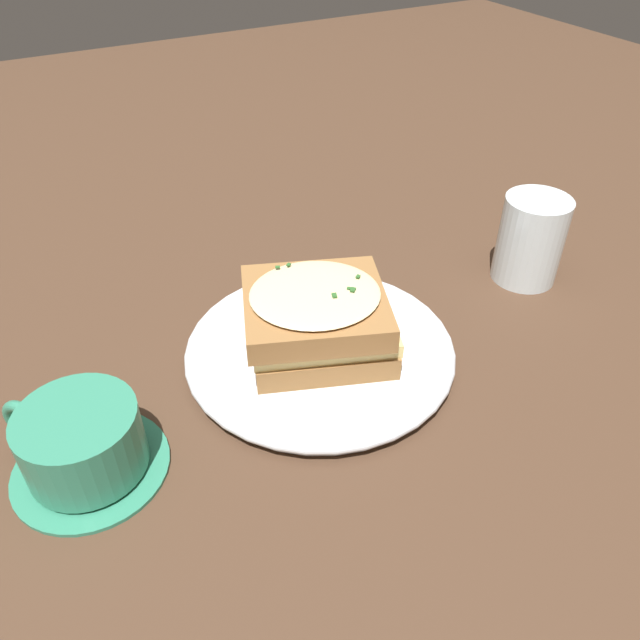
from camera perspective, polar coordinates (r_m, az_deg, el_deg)
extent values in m
plane|color=#473021|center=(0.56, -0.86, -6.08)|extent=(2.40, 2.40, 0.00)
cylinder|color=white|center=(0.58, 0.00, -2.88)|extent=(0.24, 0.24, 0.02)
torus|color=white|center=(0.58, 0.00, -2.62)|extent=(0.25, 0.25, 0.01)
cube|color=olive|center=(0.57, 0.00, -1.37)|extent=(0.16, 0.15, 0.02)
cube|color=#EAD17A|center=(0.56, 0.00, 0.06)|extent=(0.16, 0.15, 0.01)
cube|color=olive|center=(0.54, -0.46, 1.22)|extent=(0.16, 0.15, 0.02)
ellipsoid|color=beige|center=(0.54, -0.46, 2.44)|extent=(0.14, 0.14, 0.01)
cube|color=#2D6028|center=(0.57, -2.88, 5.08)|extent=(0.01, 0.00, 0.00)
cube|color=#2D6028|center=(0.53, 1.32, 2.27)|extent=(0.01, 0.01, 0.00)
cube|color=#2D6028|center=(0.53, 3.03, 2.79)|extent=(0.01, 0.01, 0.00)
cube|color=#2D6028|center=(0.54, 2.71, 2.92)|extent=(0.00, 0.00, 0.00)
cube|color=#2D6028|center=(0.56, -3.90, 4.87)|extent=(0.01, 0.00, 0.00)
cube|color=#2D6028|center=(0.55, 3.50, 4.01)|extent=(0.01, 0.01, 0.00)
cylinder|color=#338466|center=(0.53, -20.09, -12.75)|extent=(0.12, 0.12, 0.01)
cylinder|color=#338466|center=(0.50, -20.84, -10.56)|extent=(0.09, 0.09, 0.05)
cylinder|color=#381E0F|center=(0.49, -21.37, -8.97)|extent=(0.07, 0.07, 0.00)
torus|color=#338466|center=(0.54, -25.33, -8.41)|extent=(0.03, 0.04, 0.04)
cylinder|color=silver|center=(0.71, 18.69, 6.98)|extent=(0.07, 0.07, 0.10)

